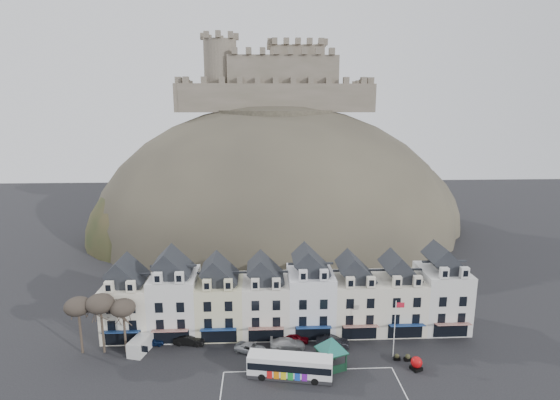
{
  "coord_description": "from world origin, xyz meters",
  "views": [
    {
      "loc": [
        -4.06,
        -45.56,
        33.68
      ],
      "look_at": [
        -0.84,
        24.0,
        18.57
      ],
      "focal_mm": 28.0,
      "sensor_mm": 36.0,
      "label": 1
    }
  ],
  "objects_px": {
    "red_buoy": "(416,363)",
    "car_navy": "(150,341)",
    "bus": "(290,365)",
    "bus_shelter": "(332,344)",
    "car_white": "(288,344)",
    "car_silver": "(251,348)",
    "car_black": "(189,340)",
    "car_charcoal": "(332,342)",
    "car_maroon": "(296,338)",
    "white_van": "(142,344)",
    "flagpole": "(395,325)"
  },
  "relations": [
    {
      "from": "car_maroon",
      "to": "car_charcoal",
      "type": "height_order",
      "value": "car_charcoal"
    },
    {
      "from": "red_buoy",
      "to": "car_black",
      "type": "height_order",
      "value": "red_buoy"
    },
    {
      "from": "flagpole",
      "to": "car_charcoal",
      "type": "xyz_separation_m",
      "value": [
        -8.0,
        2.86,
        -3.95
      ]
    },
    {
      "from": "bus_shelter",
      "to": "car_navy",
      "type": "bearing_deg",
      "value": 144.9
    },
    {
      "from": "car_navy",
      "to": "car_black",
      "type": "relative_size",
      "value": 0.87
    },
    {
      "from": "bus",
      "to": "car_white",
      "type": "xyz_separation_m",
      "value": [
        0.13,
        6.77,
        -0.95
      ]
    },
    {
      "from": "red_buoy",
      "to": "car_silver",
      "type": "height_order",
      "value": "red_buoy"
    },
    {
      "from": "car_black",
      "to": "white_van",
      "type": "bearing_deg",
      "value": 110.69
    },
    {
      "from": "bus",
      "to": "car_navy",
      "type": "relative_size",
      "value": 2.81
    },
    {
      "from": "bus",
      "to": "car_maroon",
      "type": "distance_m",
      "value": 8.6
    },
    {
      "from": "car_black",
      "to": "car_charcoal",
      "type": "xyz_separation_m",
      "value": [
        20.46,
        -1.61,
        0.03
      ]
    },
    {
      "from": "bus",
      "to": "car_charcoal",
      "type": "xyz_separation_m",
      "value": [
        6.53,
        6.81,
        -0.9
      ]
    },
    {
      "from": "bus_shelter",
      "to": "car_maroon",
      "type": "xyz_separation_m",
      "value": [
        -4.12,
        6.59,
        -2.73
      ]
    },
    {
      "from": "white_van",
      "to": "car_white",
      "type": "relative_size",
      "value": 1.01
    },
    {
      "from": "car_silver",
      "to": "car_maroon",
      "type": "xyz_separation_m",
      "value": [
        6.48,
        2.5,
        0.03
      ]
    },
    {
      "from": "bus_shelter",
      "to": "red_buoy",
      "type": "distance_m",
      "value": 11.32
    },
    {
      "from": "red_buoy",
      "to": "car_navy",
      "type": "distance_m",
      "value": 36.8
    },
    {
      "from": "car_black",
      "to": "car_navy",
      "type": "bearing_deg",
      "value": 98.79
    },
    {
      "from": "white_van",
      "to": "car_white",
      "type": "xyz_separation_m",
      "value": [
        20.48,
        -0.3,
        -0.34
      ]
    },
    {
      "from": "bus",
      "to": "car_black",
      "type": "xyz_separation_m",
      "value": [
        -13.93,
        8.42,
        -0.93
      ]
    },
    {
      "from": "bus_shelter",
      "to": "car_navy",
      "type": "relative_size",
      "value": 1.66
    },
    {
      "from": "car_navy",
      "to": "car_silver",
      "type": "bearing_deg",
      "value": -109.19
    },
    {
      "from": "bus",
      "to": "white_van",
      "type": "bearing_deg",
      "value": 171.15
    },
    {
      "from": "flagpole",
      "to": "car_silver",
      "type": "bearing_deg",
      "value": 174.26
    },
    {
      "from": "red_buoy",
      "to": "flagpole",
      "type": "bearing_deg",
      "value": 122.47
    },
    {
      "from": "bus_shelter",
      "to": "car_white",
      "type": "relative_size",
      "value": 1.31
    },
    {
      "from": "car_silver",
      "to": "car_black",
      "type": "bearing_deg",
      "value": 99.18
    },
    {
      "from": "bus_shelter",
      "to": "flagpole",
      "type": "height_order",
      "value": "flagpole"
    },
    {
      "from": "bus",
      "to": "flagpole",
      "type": "relative_size",
      "value": 1.32
    },
    {
      "from": "white_van",
      "to": "car_navy",
      "type": "xyz_separation_m",
      "value": [
        0.88,
        1.35,
        -0.39
      ]
    },
    {
      "from": "car_navy",
      "to": "car_white",
      "type": "distance_m",
      "value": 19.67
    },
    {
      "from": "flagpole",
      "to": "car_charcoal",
      "type": "relative_size",
      "value": 1.77
    },
    {
      "from": "bus",
      "to": "car_navy",
      "type": "height_order",
      "value": "bus"
    },
    {
      "from": "car_silver",
      "to": "bus",
      "type": "bearing_deg",
      "value": -114.49
    },
    {
      "from": "flagpole",
      "to": "car_white",
      "type": "height_order",
      "value": "flagpole"
    },
    {
      "from": "white_van",
      "to": "car_black",
      "type": "distance_m",
      "value": 6.57
    },
    {
      "from": "car_navy",
      "to": "car_white",
      "type": "relative_size",
      "value": 0.79
    },
    {
      "from": "car_maroon",
      "to": "red_buoy",
      "type": "bearing_deg",
      "value": -106.32
    },
    {
      "from": "bus_shelter",
      "to": "car_navy",
      "type": "height_order",
      "value": "bus_shelter"
    },
    {
      "from": "bus",
      "to": "bus_shelter",
      "type": "xyz_separation_m",
      "value": [
        5.53,
        1.83,
        1.72
      ]
    },
    {
      "from": "car_navy",
      "to": "car_maroon",
      "type": "distance_m",
      "value": 20.88
    },
    {
      "from": "car_black",
      "to": "car_white",
      "type": "bearing_deg",
      "value": -87.91
    },
    {
      "from": "car_maroon",
      "to": "car_charcoal",
      "type": "relative_size",
      "value": 0.82
    },
    {
      "from": "bus_shelter",
      "to": "car_black",
      "type": "height_order",
      "value": "bus_shelter"
    },
    {
      "from": "bus_shelter",
      "to": "car_black",
      "type": "distance_m",
      "value": 20.71
    },
    {
      "from": "red_buoy",
      "to": "car_white",
      "type": "relative_size",
      "value": 0.37
    },
    {
      "from": "white_van",
      "to": "car_white",
      "type": "bearing_deg",
      "value": 14.04
    },
    {
      "from": "bus_shelter",
      "to": "flagpole",
      "type": "relative_size",
      "value": 0.78
    },
    {
      "from": "car_navy",
      "to": "bus",
      "type": "bearing_deg",
      "value": -122.73
    },
    {
      "from": "bus",
      "to": "car_navy",
      "type": "distance_m",
      "value": 21.24
    }
  ]
}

